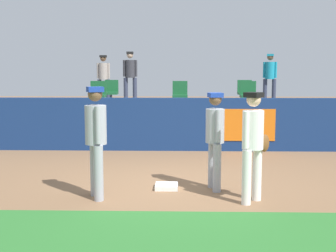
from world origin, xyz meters
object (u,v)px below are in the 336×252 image
Objects in this scene: player_fielder_home at (253,139)px; spectator_hooded at (103,75)px; player_coach_visitor at (215,134)px; seat_front_center at (180,94)px; seat_back_left at (111,91)px; seat_front_right at (248,94)px; seat_front_left at (98,93)px; spectator_casual at (130,73)px; seat_back_right at (245,91)px; first_base at (167,186)px; spectator_capped at (270,75)px; player_runner_visitor at (96,134)px.

player_fielder_home is 1.03× the size of spectator_hooded.
player_coach_visitor is 5.41m from seat_front_center.
seat_back_left is at bearing -169.29° from player_coach_visitor.
seat_front_right is (1.41, 5.36, 0.45)m from player_coach_visitor.
seat_front_center is 1.00× the size of seat_front_left.
seat_back_right is at bearing 158.74° from spectator_casual.
first_base is at bearing -112.94° from seat_front_right.
spectator_hooded is (-0.45, 1.16, 0.52)m from seat_back_left.
player_coach_visitor is 0.93× the size of spectator_casual.
seat_front_left reaches higher than player_fielder_home.
seat_back_left is 0.48× the size of spectator_capped.
seat_front_left is 6.38m from spectator_capped.
seat_front_right is at bearing -95.30° from seat_back_right.
seat_front_center is 2.01m from seat_front_right.
spectator_casual reaches higher than seat_back_right.
spectator_hooded reaches higher than first_base.
seat_front_right is at bearing -22.61° from seat_back_left.
player_runner_visitor is at bearing -103.00° from seat_front_center.
seat_front_right is at bearing 80.87° from spectator_capped.
first_base is 8.63m from spectator_casual.
player_fielder_home is at bearing -79.39° from seat_front_center.
seat_back_right and seat_back_left have the same top height.
seat_back_right is 0.48× the size of spectator_capped.
spectator_hooded reaches higher than player_runner_visitor.
seat_back_left is 1.00× the size of seat_front_right.
player_runner_visitor is 2.17× the size of seat_back_right.
first_base is 0.23× the size of player_fielder_home.
seat_back_left is at bearing 165.53° from player_runner_visitor.
player_runner_visitor is at bearing -119.65° from seat_front_right.
spectator_capped is (5.53, 1.12, 0.54)m from seat_back_left.
player_fielder_home is 9.91m from spectator_hooded.
spectator_hooded reaches higher than seat_front_center.
seat_back_right is at bearing 84.70° from seat_front_right.
player_coach_visitor is at bearing 85.83° from spectator_capped.
player_runner_visitor is 2.17× the size of seat_front_center.
spectator_capped is at bearing 174.57° from spectator_casual.
seat_front_right is at bearing 0.01° from seat_front_center.
player_runner_visitor is 6.83m from seat_front_right.
seat_back_right is 4.95m from seat_front_left.
seat_back_left is (-4.49, -0.00, -0.00)m from seat_back_right.
first_base is 7.54m from seat_back_left.
spectator_casual is (0.97, -0.02, 0.07)m from spectator_hooded.
player_runner_visitor is 2.17× the size of seat_front_left.
spectator_capped reaches higher than seat_back_left.
spectator_capped is (1.04, 1.12, 0.54)m from seat_back_right.
seat_front_left is 0.48× the size of spectator_capped.
seat_front_right reaches higher than player_fielder_home.
player_fielder_home is at bearing -66.37° from seat_back_left.
seat_back_left reaches higher than player_fielder_home.
first_base is 0.48× the size of seat_back_left.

